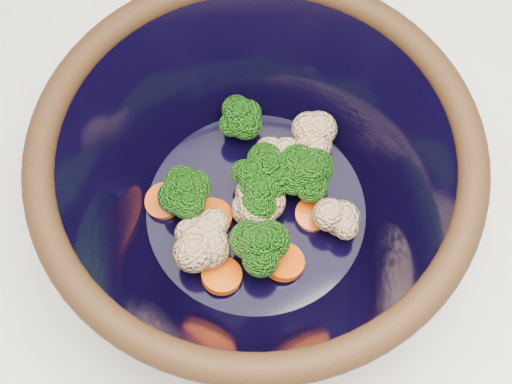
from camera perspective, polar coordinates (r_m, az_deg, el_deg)
mixing_bowl at (r=0.52m, az=-0.00°, el=0.61°), size 0.37×0.37×0.14m
vegetable_pile at (r=0.54m, az=0.10°, el=-0.08°), size 0.15×0.15×0.05m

